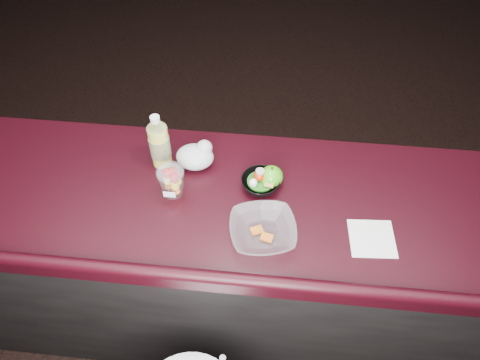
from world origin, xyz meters
name	(u,v)px	position (x,y,z in m)	size (l,w,h in m)	color
room_shell	(215,71)	(0.00, 0.00, 1.83)	(8.00, 8.00, 8.00)	black
counter	(235,266)	(0.00, 0.30, 0.51)	(4.06, 0.71, 1.02)	black
lemonade_bottle	(160,144)	(-0.31, 0.46, 1.12)	(0.08, 0.08, 0.25)	yellow
fruit_cup	(171,180)	(-0.24, 0.30, 1.10)	(0.10, 0.10, 0.15)	white
green_apple	(271,176)	(0.13, 0.39, 1.06)	(0.09, 0.09, 0.09)	#25810E
plastic_bag	(196,156)	(-0.17, 0.46, 1.07)	(0.15, 0.12, 0.11)	silver
snack_bowl	(260,182)	(0.09, 0.37, 1.05)	(0.20, 0.20, 0.08)	black
takeout_bowl	(263,231)	(0.12, 0.14, 1.05)	(0.28, 0.28, 0.06)	silver
paper_napkin	(372,238)	(0.51, 0.17, 1.02)	(0.16, 0.16, 0.00)	white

